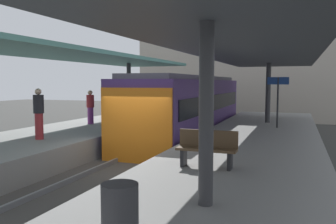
{
  "coord_description": "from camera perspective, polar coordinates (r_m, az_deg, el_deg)",
  "views": [
    {
      "loc": [
        5.15,
        -10.38,
        2.98
      ],
      "look_at": [
        -0.29,
        4.53,
        1.65
      ],
      "focal_mm": 37.93,
      "sensor_mm": 36.0,
      "label": 1
    }
  ],
  "objects": [
    {
      "name": "canopy_right",
      "position": [
        11.9,
        13.64,
        9.43
      ],
      "size": [
        4.18,
        21.0,
        3.09
      ],
      "color": "#333335",
      "rests_on": "platform_right"
    },
    {
      "name": "station_building_backdrop",
      "position": [
        30.69,
        13.57,
        9.35
      ],
      "size": [
        18.0,
        6.0,
        11.0
      ],
      "primitive_type": "cube",
      "color": "#A89E8E",
      "rests_on": "ground_plane"
    },
    {
      "name": "track_ballast",
      "position": [
        11.94,
        -6.25,
        -9.2
      ],
      "size": [
        3.2,
        28.0,
        0.2
      ],
      "primitive_type": "cube",
      "color": "#423F3D",
      "rests_on": "ground_plane"
    },
    {
      "name": "passenger_far_end",
      "position": [
        17.29,
        -12.37,
        0.86
      ],
      "size": [
        0.36,
        0.36,
        1.61
      ],
      "color": "#7A337A",
      "rests_on": "platform_left"
    },
    {
      "name": "rail_far_side",
      "position": [
        11.6,
        -3.03,
        -8.73
      ],
      "size": [
        0.08,
        28.0,
        0.14
      ],
      "primitive_type": "cube",
      "color": "slate",
      "rests_on": "track_ballast"
    },
    {
      "name": "platform_bench",
      "position": [
        8.37,
        6.31,
        -5.67
      ],
      "size": [
        1.4,
        0.41,
        0.86
      ],
      "color": "black",
      "rests_on": "platform_right"
    },
    {
      "name": "platform_right",
      "position": [
        10.75,
        12.43,
        -8.66
      ],
      "size": [
        4.4,
        28.0,
        1.0
      ],
      "primitive_type": "cube",
      "color": "gray",
      "rests_on": "ground_plane"
    },
    {
      "name": "commuter_train",
      "position": [
        18.06,
        3.42,
        0.79
      ],
      "size": [
        2.78,
        12.78,
        3.1
      ],
      "color": "#472D6B",
      "rests_on": "track_ballast"
    },
    {
      "name": "litter_bin",
      "position": [
        4.37,
        -7.73,
        -16.4
      ],
      "size": [
        0.44,
        0.44,
        0.8
      ],
      "primitive_type": "cylinder",
      "color": "#2D2D30",
      "rests_on": "platform_right"
    },
    {
      "name": "passenger_mid_platform",
      "position": [
        13.09,
        -20.05,
        -0.14
      ],
      "size": [
        0.36,
        0.36,
        1.77
      ],
      "color": "maroon",
      "rests_on": "platform_left"
    },
    {
      "name": "platform_left",
      "position": [
        13.93,
        -20.5,
        -5.78
      ],
      "size": [
        4.4,
        28.0,
        1.0
      ],
      "primitive_type": "cube",
      "color": "gray",
      "rests_on": "ground_plane"
    },
    {
      "name": "ground_plane",
      "position": [
        11.96,
        -6.24,
        -9.67
      ],
      "size": [
        80.0,
        80.0,
        0.0
      ],
      "primitive_type": "plane",
      "color": "#383835"
    },
    {
      "name": "rail_near_side",
      "position": [
        12.23,
        -9.31,
        -8.08
      ],
      "size": [
        0.08,
        28.0,
        0.14
      ],
      "primitive_type": "cube",
      "color": "slate",
      "rests_on": "track_ballast"
    },
    {
      "name": "platform_sign",
      "position": [
        16.12,
        17.25,
        3.3
      ],
      "size": [
        0.9,
        0.08,
        2.21
      ],
      "color": "#262628",
      "rests_on": "platform_right"
    },
    {
      "name": "canopy_left",
      "position": [
        14.84,
        -17.35,
        8.87
      ],
      "size": [
        4.18,
        21.0,
        3.21
      ],
      "color": "#333335",
      "rests_on": "platform_left"
    }
  ]
}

